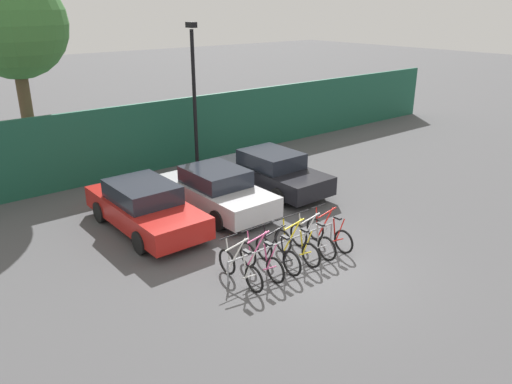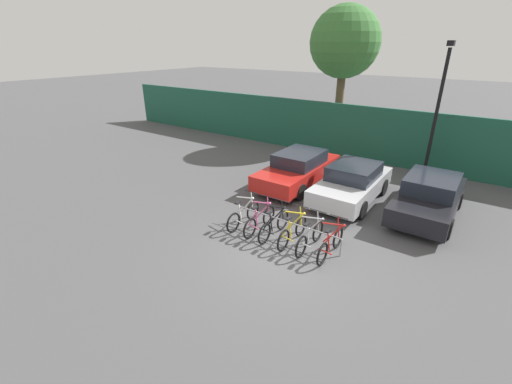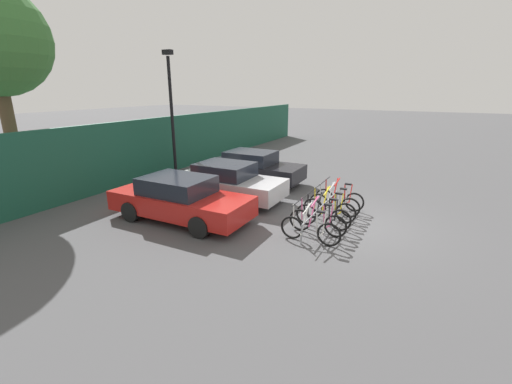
% 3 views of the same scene
% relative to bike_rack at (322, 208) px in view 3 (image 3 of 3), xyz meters
% --- Properties ---
extents(ground_plane, '(120.00, 120.00, 0.00)m').
position_rel_bike_rack_xyz_m(ground_plane, '(0.34, -0.68, -0.48)').
color(ground_plane, '#4C4C4F').
extents(hoarding_wall, '(36.00, 0.16, 2.71)m').
position_rel_bike_rack_xyz_m(hoarding_wall, '(0.34, 8.82, 0.87)').
color(hoarding_wall, '#19513D').
rests_on(hoarding_wall, ground).
extents(bike_rack, '(3.58, 0.04, 0.57)m').
position_rel_bike_rack_xyz_m(bike_rack, '(0.00, 0.00, 0.00)').
color(bike_rack, gray).
rests_on(bike_rack, ground).
extents(bicycle_white, '(0.68, 1.71, 1.05)m').
position_rel_bike_rack_xyz_m(bicycle_white, '(-1.52, -0.15, -0.11)').
color(bicycle_white, black).
rests_on(bicycle_white, ground).
extents(bicycle_pink, '(0.68, 1.71, 1.05)m').
position_rel_bike_rack_xyz_m(bicycle_pink, '(-0.88, -0.15, -0.11)').
color(bicycle_pink, black).
rests_on(bicycle_pink, ground).
extents(bicycle_black, '(0.68, 1.71, 1.05)m').
position_rel_bike_rack_xyz_m(bicycle_black, '(-0.34, -0.15, -0.11)').
color(bicycle_black, black).
rests_on(bicycle_black, ground).
extents(bicycle_yellow, '(0.68, 1.71, 1.05)m').
position_rel_bike_rack_xyz_m(bicycle_yellow, '(0.31, -0.15, -0.11)').
color(bicycle_yellow, black).
rests_on(bicycle_yellow, ground).
extents(bicycle_silver, '(0.68, 1.71, 1.05)m').
position_rel_bike_rack_xyz_m(bicycle_silver, '(0.88, -0.15, -0.11)').
color(bicycle_silver, black).
rests_on(bicycle_silver, ground).
extents(bicycle_red, '(0.68, 1.71, 1.05)m').
position_rel_bike_rack_xyz_m(bicycle_red, '(1.52, -0.15, -0.11)').
color(bicycle_red, black).
rests_on(bicycle_red, ground).
extents(car_red, '(1.91, 4.55, 1.40)m').
position_rel_bike_rack_xyz_m(car_red, '(-1.81, 4.03, 0.21)').
color(car_red, red).
rests_on(car_red, ground).
extents(car_silver, '(1.91, 4.22, 1.40)m').
position_rel_bike_rack_xyz_m(car_silver, '(0.60, 3.82, 0.21)').
color(car_silver, '#B7B7BC').
rests_on(car_silver, ground).
extents(car_black, '(1.91, 4.38, 1.40)m').
position_rel_bike_rack_xyz_m(car_black, '(3.20, 4.14, 0.21)').
color(car_black, black).
rests_on(car_black, ground).
extents(lamp_post, '(0.24, 0.44, 5.60)m').
position_rel_bike_rack_xyz_m(lamp_post, '(2.41, 7.83, 2.66)').
color(lamp_post, black).
rests_on(lamp_post, ground).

